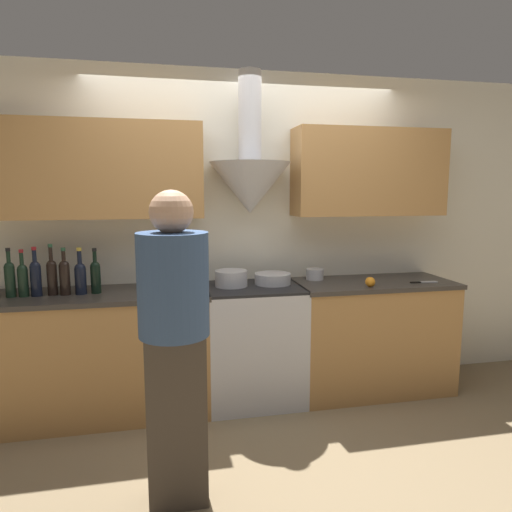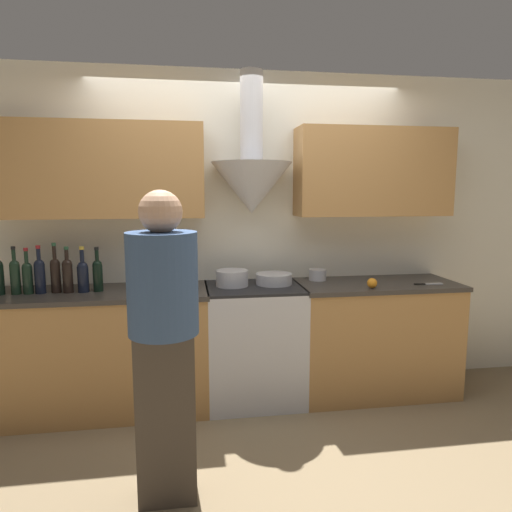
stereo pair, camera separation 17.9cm
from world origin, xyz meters
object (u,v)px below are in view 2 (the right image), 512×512
Objects in this scene: orange_fruit at (372,283)px; stove_range at (254,343)px; wine_bottle_7 at (98,274)px; person_foreground_left at (164,335)px; wine_bottle_5 at (68,274)px; wine_bottle_2 at (27,276)px; wine_bottle_6 at (83,275)px; wine_bottle_3 at (40,274)px; stock_pot at (232,278)px; saucepan at (318,275)px; mixing_bowl at (274,279)px; wine_bottle_1 at (15,275)px; wine_bottle_4 at (55,273)px.

stove_range is at bearing 166.68° from orange_fruit.
person_foreground_left is at bearing -64.67° from wine_bottle_7.
stove_range is 2.74× the size of wine_bottle_5.
wine_bottle_5 is at bearing -175.90° from wine_bottle_7.
wine_bottle_2 is 1.49m from person_foreground_left.
wine_bottle_6 reaches higher than wine_bottle_2.
wine_bottle_3 is 1.39× the size of stock_pot.
stove_range is 0.55m from stock_pot.
wine_bottle_6 is at bearing -177.28° from stock_pot.
stock_pot reaches higher than orange_fruit.
saucepan is at bearing 130.89° from orange_fruit.
wine_bottle_3 is 2.44m from orange_fruit.
wine_bottle_1 is at bearing -178.06° from mixing_bowl.
wine_bottle_6 is 1.43m from mixing_bowl.
wine_bottle_7 is at bearing 174.23° from orange_fruit.
wine_bottle_6 is 1.82m from saucepan.
stock_pot is at bearing 1.94° from wine_bottle_2.
wine_bottle_5 is 1.35× the size of stock_pot.
wine_bottle_5 is 1.01× the size of wine_bottle_6.
saucepan is 1.74m from person_foreground_left.
stove_range is 3.69× the size of stock_pot.
wine_bottle_1 is 0.36m from wine_bottle_5.
stock_pot is at bearing -177.14° from mixing_bowl.
stove_range is at bearing -162.59° from mixing_bowl.
wine_bottle_4 is at bearing 175.18° from wine_bottle_6.
wine_bottle_4 is 0.22× the size of person_foreground_left.
wine_bottle_5 is at bearing -0.85° from wine_bottle_1.
wine_bottle_4 reaches higher than saucepan.
wine_bottle_6 reaches higher than stock_pot.
person_foreground_left is (-0.80, -1.16, -0.05)m from mixing_bowl.
stove_range is 2.78× the size of wine_bottle_2.
wine_bottle_3 is at bearing 175.44° from orange_fruit.
stock_pot is at bearing -170.13° from saucepan.
wine_bottle_1 reaches higher than wine_bottle_6.
saucepan is (2.27, 0.17, -0.09)m from wine_bottle_1.
wine_bottle_3 is 1.06× the size of wine_bottle_7.
saucepan is at bearing 15.67° from mixing_bowl.
wine_bottle_2 is 0.48m from wine_bottle_7.
wine_bottle_4 is (0.10, 0.01, 0.00)m from wine_bottle_3.
stock_pot is at bearing 1.59° from wine_bottle_4.
stove_range is at bearing -163.80° from saucepan.
wine_bottle_2 is at bearing -179.51° from stove_range.
wine_bottle_1 reaches higher than orange_fruit.
wine_bottle_5 reaches higher than stock_pot.
wine_bottle_1 is 1.03× the size of wine_bottle_6.
saucepan is (0.39, 0.11, 0.00)m from mixing_bowl.
wine_bottle_6 is at bearing -171.90° from wine_bottle_7.
wine_bottle_3 reaches higher than wine_bottle_6.
wine_bottle_3 is at bearing 179.02° from wine_bottle_5.
wine_bottle_4 is (0.19, 0.01, 0.01)m from wine_bottle_2.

